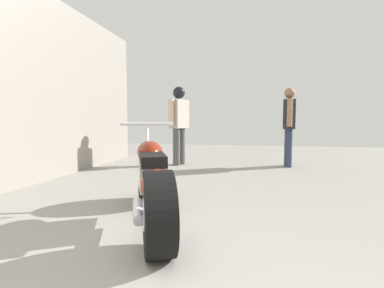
{
  "coord_description": "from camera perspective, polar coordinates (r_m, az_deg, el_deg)",
  "views": [
    {
      "loc": [
        0.37,
        -0.57,
        1.01
      ],
      "look_at": [
        -0.43,
        3.4,
        0.68
      ],
      "focal_mm": 27.45,
      "sensor_mm": 36.0,
      "label": 1
    }
  ],
  "objects": [
    {
      "name": "ground_plane",
      "position": [
        4.05,
        5.82,
        -9.82
      ],
      "size": [
        16.0,
        16.0,
        0.0
      ],
      "primitive_type": "plane",
      "color": "gray"
    },
    {
      "name": "motorcycle_maroon_cruiser",
      "position": [
        2.88,
        -7.86,
        -7.43
      ],
      "size": [
        1.06,
        2.02,
        0.98
      ],
      "color": "black",
      "rests_on": "ground_plane"
    },
    {
      "name": "garage_partition_left",
      "position": [
        5.19,
        -29.82,
        10.11
      ],
      "size": [
        0.08,
        7.33,
        3.12
      ],
      "primitive_type": "cube",
      "color": "gray",
      "rests_on": "ground_plane"
    },
    {
      "name": "mechanic_in_blue",
      "position": [
        6.7,
        18.3,
        4.02
      ],
      "size": [
        0.28,
        0.69,
        1.7
      ],
      "color": "#2D3851",
      "rests_on": "ground_plane"
    },
    {
      "name": "mechanic_with_helmet",
      "position": [
        6.62,
        -2.54,
        5.02
      ],
      "size": [
        0.4,
        0.68,
        1.76
      ],
      "color": "#4C4C4C",
      "rests_on": "ground_plane"
    }
  ]
}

